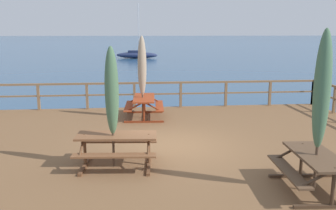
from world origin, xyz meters
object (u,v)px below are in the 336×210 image
at_px(picnic_table_back_right, 316,165).
at_px(patio_umbrella_short_front, 112,92).
at_px(sailboat_distant, 137,55).
at_px(picnic_table_back_left, 117,143).
at_px(patio_umbrella_tall_mid_left, 322,91).
at_px(picnic_table_mid_centre, 144,103).
at_px(patio_umbrella_short_mid, 142,66).

distance_m(picnic_table_back_right, patio_umbrella_short_front, 4.62).
bearing_deg(sailboat_distant, picnic_table_back_left, -91.40).
bearing_deg(patio_umbrella_tall_mid_left, patio_umbrella_short_front, 156.40).
xyz_separation_m(picnic_table_mid_centre, patio_umbrella_short_front, (-0.89, -4.96, 1.25)).
relative_size(picnic_table_mid_centre, patio_umbrella_tall_mid_left, 0.63).
relative_size(picnic_table_mid_centre, patio_umbrella_short_mid, 0.67).
bearing_deg(picnic_table_back_left, picnic_table_back_right, -24.60).
bearing_deg(picnic_table_back_left, picnic_table_mid_centre, 80.55).
height_order(picnic_table_mid_centre, sailboat_distant, sailboat_distant).
relative_size(picnic_table_back_right, patio_umbrella_tall_mid_left, 0.58).
height_order(picnic_table_back_right, picnic_table_back_left, same).
relative_size(picnic_table_back_right, patio_umbrella_short_front, 0.66).
distance_m(picnic_table_back_right, sailboat_distant, 46.85).
height_order(picnic_table_back_left, sailboat_distant, sailboat_distant).
bearing_deg(patio_umbrella_tall_mid_left, picnic_table_back_right, -1.46).
distance_m(patio_umbrella_tall_mid_left, patio_umbrella_short_front, 4.45).
distance_m(picnic_table_mid_centre, picnic_table_back_left, 4.98).
distance_m(picnic_table_back_right, picnic_table_mid_centre, 7.46).
bearing_deg(patio_umbrella_short_mid, picnic_table_back_right, -64.26).
height_order(picnic_table_back_left, patio_umbrella_short_mid, patio_umbrella_short_mid).
bearing_deg(sailboat_distant, patio_umbrella_tall_mid_left, -86.46).
xyz_separation_m(picnic_table_mid_centre, sailboat_distant, (0.28, 40.01, -0.74)).
relative_size(picnic_table_back_left, sailboat_distant, 0.26).
bearing_deg(patio_umbrella_short_mid, patio_umbrella_short_front, -99.54).
height_order(picnic_table_back_right, picnic_table_mid_centre, same).
distance_m(picnic_table_mid_centre, patio_umbrella_short_front, 5.20).
xyz_separation_m(picnic_table_back_left, patio_umbrella_short_front, (-0.08, -0.06, 1.25)).
distance_m(picnic_table_back_right, patio_umbrella_tall_mid_left, 1.49).
relative_size(picnic_table_mid_centre, patio_umbrella_short_front, 0.71).
relative_size(patio_umbrella_short_mid, patio_umbrella_short_front, 1.06).
bearing_deg(picnic_table_mid_centre, picnic_table_back_right, -64.69).
height_order(picnic_table_back_right, patio_umbrella_short_front, patio_umbrella_short_front).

